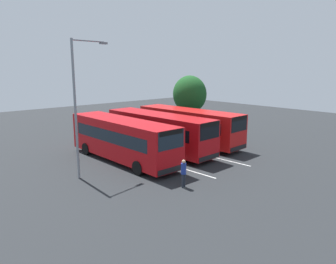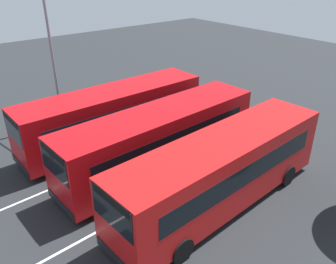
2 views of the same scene
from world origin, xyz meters
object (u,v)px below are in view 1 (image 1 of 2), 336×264
at_px(bus_far_left, 123,138).
at_px(bus_center_right, 189,125).
at_px(street_lamp, 78,100).
at_px(depot_tree, 190,94).
at_px(pedestrian, 184,171).
at_px(bus_center_left, 159,131).

distance_m(bus_far_left, bus_center_right, 7.87).
distance_m(street_lamp, depot_tree, 18.45).
bearing_deg(bus_center_right, pedestrian, -50.18).
bearing_deg(bus_center_right, depot_tree, 131.09).
height_order(bus_center_left, pedestrian, bus_center_left).
height_order(bus_far_left, pedestrian, bus_far_left).
xyz_separation_m(bus_center_right, depot_tree, (-4.94, 5.10, 2.28)).
bearing_deg(bus_center_left, bus_far_left, -88.09).
distance_m(bus_center_left, pedestrian, 8.70).
height_order(bus_far_left, bus_center_left, same).
bearing_deg(pedestrian, street_lamp, 29.15).
xyz_separation_m(bus_far_left, street_lamp, (1.33, -4.15, 3.31)).
height_order(pedestrian, depot_tree, depot_tree).
bearing_deg(bus_center_right, bus_center_left, -89.09).
height_order(bus_far_left, street_lamp, street_lamp).
height_order(bus_center_right, street_lamp, street_lamp).
bearing_deg(street_lamp, pedestrian, -67.15).
bearing_deg(bus_center_right, street_lamp, -83.96).
relative_size(pedestrian, depot_tree, 0.28).
bearing_deg(bus_far_left, pedestrian, -4.46).
bearing_deg(bus_far_left, bus_center_right, 93.55).
bearing_deg(street_lamp, depot_tree, 12.39).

